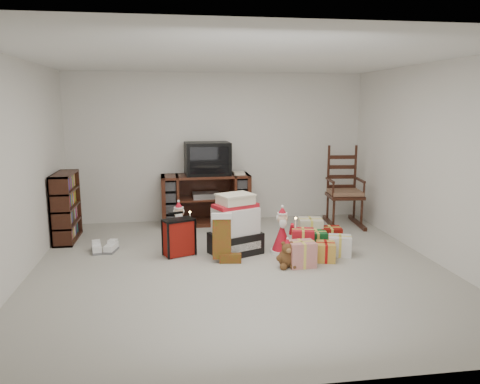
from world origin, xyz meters
name	(u,v)px	position (x,y,z in m)	size (l,w,h in m)	color
room	(239,167)	(0.00, 0.00, 1.25)	(5.01, 5.01, 2.51)	beige
tv_stand	(206,199)	(-0.24, 2.21, 0.42)	(1.47, 0.56, 0.83)	#411B12
bookshelf	(66,208)	(-2.33, 1.56, 0.48)	(0.27, 0.82, 1.00)	#3A1A0F
rocking_chair	(343,197)	(2.03, 1.87, 0.46)	(0.63, 0.95, 1.36)	#3A1A0F
gift_pile	(236,228)	(0.04, 0.57, 0.35)	(0.76, 0.68, 0.79)	black
red_suitcase	(179,237)	(-0.72, 0.58, 0.25)	(0.43, 0.33, 0.58)	maroon
stocking	(222,238)	(-0.18, 0.25, 0.32)	(0.30, 0.13, 0.64)	#0C6D0C
teddy_bear	(287,256)	(0.59, -0.07, 0.14)	(0.22, 0.19, 0.33)	brown
santa_figurine	(282,235)	(0.66, 0.50, 0.25)	(0.31, 0.30, 0.64)	#B51323
mrs_claus_figurine	(179,228)	(-0.70, 1.08, 0.24)	(0.31, 0.29, 0.63)	#B51323
sneaker_pair	(104,248)	(-1.73, 0.88, 0.05)	(0.38, 0.32, 0.11)	white
gift_cluster	(317,243)	(1.12, 0.39, 0.14)	(0.84, 1.23, 0.29)	#B51420
crt_television	(207,159)	(-0.20, 2.22, 1.10)	(0.75, 0.56, 0.54)	black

